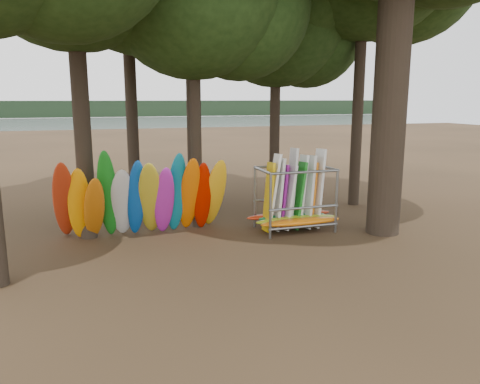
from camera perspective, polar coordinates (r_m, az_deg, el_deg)
name	(u,v)px	position (r m, az deg, el deg)	size (l,w,h in m)	color
ground	(262,243)	(14.97, 2.73, -6.28)	(120.00, 120.00, 0.00)	#47331E
lake	(124,129)	(73.66, -13.97, 7.48)	(160.00, 160.00, 0.00)	gray
far_shore	(109,109)	(123.48, -15.69, 9.75)	(160.00, 4.00, 4.00)	black
oak_3	(276,15)	(21.05, 4.45, 20.70)	(6.91, 6.91, 10.99)	black
kayak_row	(142,199)	(15.64, -11.86, -0.83)	(5.63, 2.29, 3.13)	#B52D11
storage_rack	(295,201)	(16.37, 6.66, -1.08)	(3.23, 1.56, 2.86)	slate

